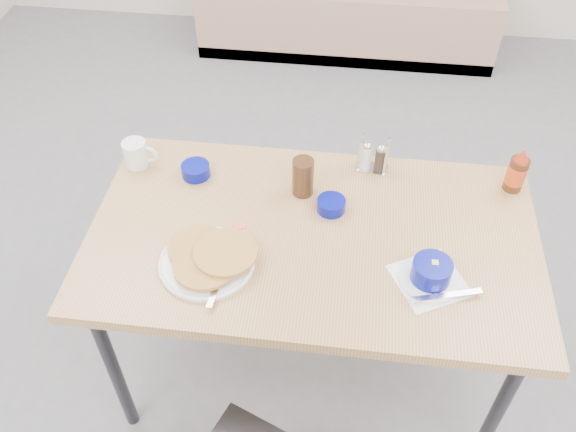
# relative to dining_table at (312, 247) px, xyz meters

# --- Properties ---
(ground) EXTENTS (6.00, 6.00, 0.00)m
(ground) POSITION_rel_dining_table_xyz_m (0.00, -0.25, -0.70)
(ground) COLOR slate
(ground) RESTS_ON ground
(dining_table) EXTENTS (1.40, 0.80, 0.76)m
(dining_table) POSITION_rel_dining_table_xyz_m (0.00, 0.00, 0.00)
(dining_table) COLOR tan
(dining_table) RESTS_ON ground
(pancake_plate) EXTENTS (0.29, 0.31, 0.05)m
(pancake_plate) POSITION_rel_dining_table_xyz_m (-0.30, -0.16, 0.08)
(pancake_plate) COLOR white
(pancake_plate) RESTS_ON dining_table
(coffee_mug) EXTENTS (0.12, 0.08, 0.09)m
(coffee_mug) POSITION_rel_dining_table_xyz_m (-0.64, 0.25, 0.11)
(coffee_mug) COLOR white
(coffee_mug) RESTS_ON dining_table
(grits_setting) EXTENTS (0.27, 0.25, 0.08)m
(grits_setting) POSITION_rel_dining_table_xyz_m (0.35, -0.15, 0.10)
(grits_setting) COLOR white
(grits_setting) RESTS_ON dining_table
(creamer_bowl) EXTENTS (0.10, 0.10, 0.04)m
(creamer_bowl) POSITION_rel_dining_table_xyz_m (-0.42, 0.22, 0.08)
(creamer_bowl) COLOR #050C82
(creamer_bowl) RESTS_ON dining_table
(butter_bowl) EXTENTS (0.09, 0.09, 0.04)m
(butter_bowl) POSITION_rel_dining_table_xyz_m (0.05, 0.11, 0.08)
(butter_bowl) COLOR #050C82
(butter_bowl) RESTS_ON dining_table
(amber_tumbler) EXTENTS (0.09, 0.09, 0.13)m
(amber_tumbler) POSITION_rel_dining_table_xyz_m (-0.05, 0.18, 0.13)
(amber_tumbler) COLOR #392212
(amber_tumbler) RESTS_ON dining_table
(condiment_caddy) EXTENTS (0.11, 0.07, 0.13)m
(condiment_caddy) POSITION_rel_dining_table_xyz_m (0.17, 0.33, 0.11)
(condiment_caddy) COLOR silver
(condiment_caddy) RESTS_ON dining_table
(syrup_bottle) EXTENTS (0.06, 0.06, 0.16)m
(syrup_bottle) POSITION_rel_dining_table_xyz_m (0.64, 0.29, 0.13)
(syrup_bottle) COLOR #47230F
(syrup_bottle) RESTS_ON dining_table
(sugar_wrapper) EXTENTS (0.05, 0.04, 0.00)m
(sugar_wrapper) POSITION_rel_dining_table_xyz_m (-0.23, 0.00, 0.06)
(sugar_wrapper) COLOR #E5574C
(sugar_wrapper) RESTS_ON dining_table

